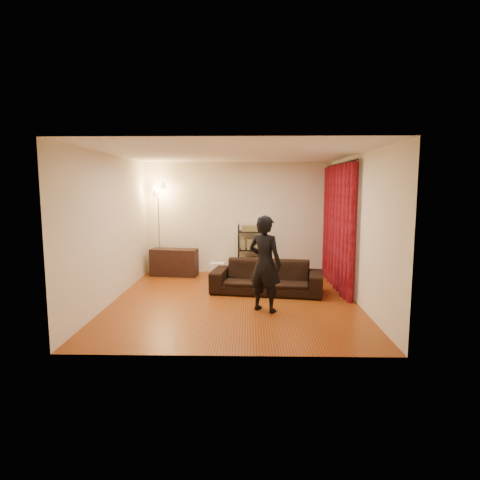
{
  "coord_description": "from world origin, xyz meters",
  "views": [
    {
      "loc": [
        0.26,
        -7.3,
        2.11
      ],
      "look_at": [
        0.1,
        0.3,
        1.1
      ],
      "focal_mm": 30.0,
      "sensor_mm": 36.0,
      "label": 1
    }
  ],
  "objects_px": {
    "sofa": "(267,277)",
    "floor_lamp": "(159,229)",
    "storage_boxes": "(217,268)",
    "wire_shelf": "(250,250)",
    "person": "(265,264)",
    "media_cabinet": "(174,262)"
  },
  "relations": [
    {
      "from": "person",
      "to": "wire_shelf",
      "type": "bearing_deg",
      "value": -53.97
    },
    {
      "from": "sofa",
      "to": "media_cabinet",
      "type": "distance_m",
      "value": 2.64
    },
    {
      "from": "wire_shelf",
      "to": "person",
      "type": "bearing_deg",
      "value": -63.86
    },
    {
      "from": "storage_boxes",
      "to": "floor_lamp",
      "type": "height_order",
      "value": "floor_lamp"
    },
    {
      "from": "person",
      "to": "wire_shelf",
      "type": "xyz_separation_m",
      "value": [
        -0.24,
        2.91,
        -0.22
      ]
    },
    {
      "from": "wire_shelf",
      "to": "storage_boxes",
      "type": "bearing_deg",
      "value": -155.44
    },
    {
      "from": "media_cabinet",
      "to": "storage_boxes",
      "type": "distance_m",
      "value": 1.04
    },
    {
      "from": "sofa",
      "to": "person",
      "type": "xyz_separation_m",
      "value": [
        -0.09,
        -1.18,
        0.5
      ]
    },
    {
      "from": "person",
      "to": "floor_lamp",
      "type": "height_order",
      "value": "floor_lamp"
    },
    {
      "from": "floor_lamp",
      "to": "wire_shelf",
      "type": "bearing_deg",
      "value": 1.77
    },
    {
      "from": "person",
      "to": "media_cabinet",
      "type": "distance_m",
      "value": 3.44
    },
    {
      "from": "sofa",
      "to": "floor_lamp",
      "type": "relative_size",
      "value": 1.0
    },
    {
      "from": "sofa",
      "to": "media_cabinet",
      "type": "relative_size",
      "value": 1.99
    },
    {
      "from": "sofa",
      "to": "storage_boxes",
      "type": "distance_m",
      "value": 2.03
    },
    {
      "from": "wire_shelf",
      "to": "media_cabinet",
      "type": "bearing_deg",
      "value": -152.59
    },
    {
      "from": "media_cabinet",
      "to": "wire_shelf",
      "type": "bearing_deg",
      "value": 13.57
    },
    {
      "from": "media_cabinet",
      "to": "floor_lamp",
      "type": "bearing_deg",
      "value": 169.52
    },
    {
      "from": "storage_boxes",
      "to": "wire_shelf",
      "type": "relative_size",
      "value": 0.29
    },
    {
      "from": "storage_boxes",
      "to": "media_cabinet",
      "type": "bearing_deg",
      "value": -171.78
    },
    {
      "from": "person",
      "to": "media_cabinet",
      "type": "xyz_separation_m",
      "value": [
        -2.05,
        2.72,
        -0.5
      ]
    },
    {
      "from": "person",
      "to": "storage_boxes",
      "type": "height_order",
      "value": "person"
    },
    {
      "from": "person",
      "to": "wire_shelf",
      "type": "height_order",
      "value": "person"
    }
  ]
}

